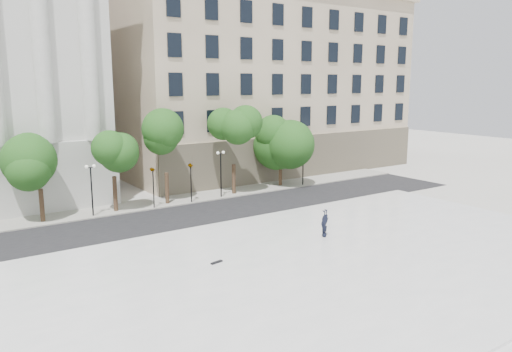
% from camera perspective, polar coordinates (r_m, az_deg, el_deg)
% --- Properties ---
extents(ground, '(160.00, 160.00, 0.00)m').
position_cam_1_polar(ground, '(26.71, 8.50, -13.56)').
color(ground, beige).
rests_on(ground, ground).
extents(plaza, '(44.00, 22.00, 0.45)m').
position_cam_1_polar(plaza, '(28.69, 4.35, -11.22)').
color(plaza, white).
rests_on(plaza, ground).
extents(street, '(60.00, 8.00, 0.02)m').
position_cam_1_polar(street, '(40.90, -8.99, -4.92)').
color(street, black).
rests_on(street, ground).
extents(far_sidewalk, '(60.00, 4.00, 0.12)m').
position_cam_1_polar(far_sidewalk, '(46.21, -12.23, -3.16)').
color(far_sidewalk, '#9E9B92').
rests_on(far_sidewalk, ground).
extents(building_east, '(36.00, 26.15, 23.00)m').
position_cam_1_polar(building_east, '(67.49, -1.51, 10.86)').
color(building_east, beige).
rests_on(building_east, ground).
extents(traffic_light_west, '(0.87, 1.71, 4.18)m').
position_cam_1_polar(traffic_light_west, '(43.90, -11.73, 0.95)').
color(traffic_light_west, black).
rests_on(traffic_light_west, ground).
extents(traffic_light_east, '(0.56, 1.93, 4.27)m').
position_cam_1_polar(traffic_light_east, '(45.39, -7.49, 1.52)').
color(traffic_light_east, black).
rests_on(traffic_light_east, ground).
extents(person_lying, '(1.32, 2.03, 0.52)m').
position_cam_1_polar(person_lying, '(34.75, 7.79, -6.50)').
color(person_lying, black).
rests_on(person_lying, plaza).
extents(skateboard, '(0.83, 0.35, 0.08)m').
position_cam_1_polar(skateboard, '(29.84, -4.52, -9.80)').
color(skateboard, black).
rests_on(skateboard, plaza).
extents(street_trees, '(39.52, 5.33, 8.13)m').
position_cam_1_polar(street_trees, '(43.90, -14.32, 3.26)').
color(street_trees, '#382619').
rests_on(street_trees, ground).
extents(lamp_posts, '(36.33, 0.28, 4.52)m').
position_cam_1_polar(lamp_posts, '(44.36, -11.60, 0.18)').
color(lamp_posts, black).
rests_on(lamp_posts, ground).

